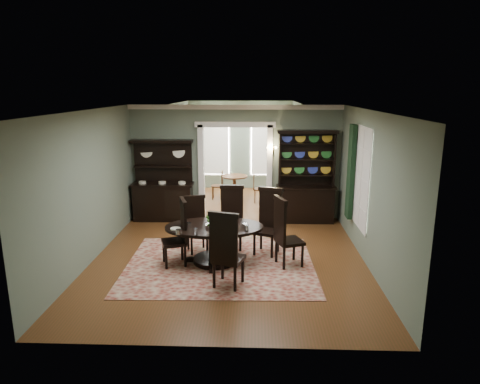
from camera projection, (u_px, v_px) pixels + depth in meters
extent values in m
cube|color=brown|center=(228.00, 260.00, 8.70)|extent=(5.50, 6.00, 0.01)
cube|color=white|center=(227.00, 111.00, 7.99)|extent=(5.50, 6.00, 0.01)
cube|color=#5D6B59|center=(89.00, 187.00, 8.44)|extent=(0.01, 6.00, 3.00)
cube|color=#5D6B59|center=(370.00, 190.00, 8.24)|extent=(0.01, 6.00, 3.00)
cube|color=#5D6B59|center=(213.00, 242.00, 5.43)|extent=(5.50, 0.01, 3.00)
cube|color=#5D6B59|center=(167.00, 162.00, 11.32)|extent=(1.85, 0.01, 3.00)
cube|color=#5D6B59|center=(305.00, 163.00, 11.19)|extent=(1.85, 0.01, 3.00)
cube|color=#5D6B59|center=(235.00, 115.00, 10.96)|extent=(1.80, 0.01, 0.50)
cube|color=silver|center=(235.00, 107.00, 10.87)|extent=(5.50, 0.10, 0.12)
cube|color=brown|center=(238.00, 201.00, 13.31)|extent=(3.50, 3.50, 0.01)
cube|color=white|center=(238.00, 102.00, 12.60)|extent=(3.50, 3.50, 0.01)
cube|color=#5D6B59|center=(181.00, 153.00, 13.02)|extent=(0.01, 3.50, 3.00)
cube|color=#5D6B59|center=(296.00, 153.00, 12.89)|extent=(0.01, 3.50, 3.00)
cube|color=#5D6B59|center=(240.00, 145.00, 14.65)|extent=(3.50, 0.01, 3.00)
cube|color=silver|center=(215.00, 144.00, 14.62)|extent=(1.05, 0.06, 2.20)
cube|color=silver|center=(265.00, 144.00, 14.56)|extent=(1.05, 0.06, 2.20)
cube|color=silver|center=(201.00, 172.00, 11.35)|extent=(0.14, 0.25, 2.50)
cube|color=silver|center=(269.00, 172.00, 11.28)|extent=(0.14, 0.25, 2.50)
cube|color=silver|center=(235.00, 124.00, 11.02)|extent=(2.08, 0.25, 0.14)
cube|color=white|center=(362.00, 178.00, 8.80)|extent=(0.02, 1.10, 2.00)
cube|color=silver|center=(362.00, 178.00, 8.80)|extent=(0.01, 1.22, 2.12)
cube|color=black|center=(351.00, 172.00, 9.47)|extent=(0.10, 0.35, 2.10)
cube|color=gold|center=(272.00, 150.00, 11.06)|extent=(0.08, 0.05, 0.18)
sphere|color=#FFD88C|center=(268.00, 148.00, 10.90)|extent=(0.07, 0.07, 0.07)
sphere|color=#FFD88C|center=(276.00, 148.00, 10.89)|extent=(0.07, 0.07, 0.07)
cube|color=maroon|center=(220.00, 265.00, 8.47)|extent=(3.75, 3.05, 0.01)
ellipsoid|color=black|center=(214.00, 227.00, 8.42)|extent=(2.02, 1.35, 0.05)
cylinder|color=black|center=(214.00, 229.00, 8.43)|extent=(1.91, 1.91, 0.03)
cylinder|color=black|center=(215.00, 244.00, 8.51)|extent=(0.25, 0.25, 0.68)
cylinder|color=black|center=(215.00, 260.00, 8.59)|extent=(0.86, 0.86, 0.10)
cylinder|color=silver|center=(213.00, 226.00, 8.35)|extent=(0.31, 0.31, 0.06)
cube|color=black|center=(197.00, 233.00, 9.06)|extent=(0.54, 0.53, 0.06)
cube|color=black|center=(195.00, 214.00, 9.14)|extent=(0.41, 0.20, 0.72)
cube|color=black|center=(195.00, 197.00, 9.05)|extent=(0.45, 0.23, 0.07)
cylinder|color=black|center=(192.00, 246.00, 8.90)|extent=(0.05, 0.05, 0.43)
cylinder|color=black|center=(207.00, 244.00, 9.01)|extent=(0.05, 0.05, 0.43)
cylinder|color=black|center=(188.00, 241.00, 9.21)|extent=(0.05, 0.05, 0.43)
cylinder|color=black|center=(203.00, 239.00, 9.31)|extent=(0.05, 0.05, 0.43)
cube|color=black|center=(232.00, 227.00, 9.26)|extent=(0.49, 0.47, 0.06)
cube|color=black|center=(232.00, 206.00, 9.36)|extent=(0.49, 0.06, 0.82)
cube|color=black|center=(232.00, 187.00, 9.26)|extent=(0.53, 0.08, 0.08)
cylinder|color=black|center=(223.00, 240.00, 9.13)|extent=(0.05, 0.05, 0.48)
cylinder|color=black|center=(240.00, 241.00, 9.12)|extent=(0.05, 0.05, 0.48)
cylinder|color=black|center=(224.00, 234.00, 9.50)|extent=(0.05, 0.05, 0.48)
cylinder|color=black|center=(241.00, 235.00, 9.49)|extent=(0.05, 0.05, 0.48)
cube|color=black|center=(267.00, 231.00, 8.93)|extent=(0.63, 0.62, 0.06)
cube|color=black|center=(270.00, 209.00, 9.02)|extent=(0.48, 0.23, 0.84)
cube|color=black|center=(271.00, 189.00, 8.92)|extent=(0.53, 0.27, 0.09)
cylinder|color=black|center=(254.00, 244.00, 8.89)|extent=(0.05, 0.05, 0.49)
cylinder|color=black|center=(272.00, 247.00, 8.74)|extent=(0.05, 0.05, 0.49)
cylinder|color=black|center=(261.00, 238.00, 9.24)|extent=(0.05, 0.05, 0.49)
cylinder|color=black|center=(278.00, 241.00, 9.08)|extent=(0.05, 0.05, 0.49)
cube|color=black|center=(174.00, 242.00, 8.37)|extent=(0.58, 0.59, 0.06)
cube|color=black|center=(184.00, 221.00, 8.33)|extent=(0.20, 0.46, 0.80)
cube|color=black|center=(183.00, 201.00, 8.23)|extent=(0.23, 0.51, 0.08)
cylinder|color=black|center=(164.00, 251.00, 8.55)|extent=(0.05, 0.05, 0.47)
cylinder|color=black|center=(166.00, 258.00, 8.20)|extent=(0.05, 0.05, 0.47)
cylinder|color=black|center=(182.00, 249.00, 8.65)|extent=(0.05, 0.05, 0.47)
cylinder|color=black|center=(185.00, 256.00, 8.31)|extent=(0.05, 0.05, 0.47)
cube|color=black|center=(290.00, 241.00, 8.36)|extent=(0.61, 0.62, 0.06)
cube|color=black|center=(280.00, 221.00, 8.19)|extent=(0.22, 0.48, 0.84)
cube|color=black|center=(280.00, 200.00, 8.09)|extent=(0.25, 0.53, 0.09)
cylinder|color=black|center=(302.00, 256.00, 8.29)|extent=(0.05, 0.05, 0.49)
cylinder|color=black|center=(294.00, 249.00, 8.65)|extent=(0.05, 0.05, 0.49)
cylinder|color=black|center=(284.00, 258.00, 8.18)|extent=(0.05, 0.05, 0.49)
cylinder|color=black|center=(276.00, 251.00, 8.54)|extent=(0.05, 0.05, 0.49)
cube|color=black|center=(228.00, 259.00, 7.48)|extent=(0.62, 0.61, 0.07)
cube|color=black|center=(224.00, 240.00, 7.18)|extent=(0.49, 0.20, 0.85)
cube|color=black|center=(223.00, 215.00, 7.07)|extent=(0.54, 0.24, 0.09)
cylinder|color=black|center=(243.00, 269.00, 7.65)|extent=(0.05, 0.05, 0.50)
cylinder|color=black|center=(222.00, 266.00, 7.78)|extent=(0.05, 0.05, 0.50)
cylinder|color=black|center=(235.00, 278.00, 7.29)|extent=(0.05, 0.05, 0.50)
cylinder|color=black|center=(214.00, 275.00, 7.42)|extent=(0.05, 0.05, 0.50)
cube|color=black|center=(163.00, 202.00, 11.29)|extent=(1.52, 0.54, 0.95)
cube|color=black|center=(162.00, 184.00, 11.18)|extent=(1.62, 0.59, 0.05)
cube|color=black|center=(163.00, 161.00, 11.24)|extent=(1.51, 0.10, 1.12)
cube|color=black|center=(163.00, 166.00, 11.18)|extent=(1.47, 0.29, 0.04)
cube|color=black|center=(161.00, 141.00, 11.00)|extent=(1.61, 0.36, 0.08)
cube|color=black|center=(306.00, 204.00, 11.14)|extent=(1.43, 0.52, 0.92)
cube|color=black|center=(306.00, 187.00, 11.03)|extent=(1.53, 0.57, 0.04)
cube|color=black|center=(306.00, 159.00, 11.06)|extent=(1.42, 0.07, 1.38)
cube|color=black|center=(280.00, 159.00, 10.99)|extent=(0.05, 0.26, 1.42)
cube|color=black|center=(334.00, 160.00, 10.94)|extent=(0.05, 0.26, 1.42)
cube|color=black|center=(308.00, 132.00, 10.77)|extent=(1.53, 0.33, 0.08)
cube|color=black|center=(306.00, 175.00, 11.06)|extent=(1.43, 0.27, 0.03)
cube|color=black|center=(307.00, 159.00, 10.96)|extent=(1.43, 0.27, 0.03)
cube|color=black|center=(307.00, 144.00, 10.87)|extent=(1.43, 0.27, 0.03)
cylinder|color=#562F18|center=(234.00, 176.00, 13.29)|extent=(0.82, 0.82, 0.04)
cylinder|color=#562F18|center=(234.00, 188.00, 13.37)|extent=(0.10, 0.10, 0.72)
cylinder|color=#562F18|center=(234.00, 198.00, 13.46)|extent=(0.45, 0.45, 0.06)
cylinder|color=#562F18|center=(217.00, 186.00, 13.42)|extent=(0.37, 0.37, 0.04)
cube|color=#562F18|center=(222.00, 179.00, 13.35)|extent=(0.03, 0.34, 0.47)
cylinder|color=#562F18|center=(213.00, 191.00, 13.60)|extent=(0.03, 0.03, 0.42)
cylinder|color=#562F18|center=(212.00, 193.00, 13.34)|extent=(0.03, 0.03, 0.42)
cylinder|color=#562F18|center=(222.00, 192.00, 13.59)|extent=(0.03, 0.03, 0.42)
cylinder|color=#562F18|center=(221.00, 193.00, 13.33)|extent=(0.03, 0.03, 0.42)
cylinder|color=#562F18|center=(259.00, 189.00, 13.03)|extent=(0.37, 0.37, 0.04)
cube|color=#562F18|center=(254.00, 182.00, 12.98)|extent=(0.03, 0.33, 0.46)
cylinder|color=#562F18|center=(263.00, 197.00, 12.95)|extent=(0.03, 0.03, 0.41)
cylinder|color=#562F18|center=(263.00, 195.00, 13.20)|extent=(0.03, 0.03, 0.41)
cylinder|color=#562F18|center=(255.00, 197.00, 12.96)|extent=(0.03, 0.03, 0.41)
cylinder|color=#562F18|center=(255.00, 195.00, 13.20)|extent=(0.03, 0.03, 0.41)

